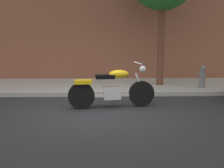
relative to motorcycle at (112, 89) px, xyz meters
name	(u,v)px	position (x,y,z in m)	size (l,w,h in m)	color
ground_plane	(97,111)	(-0.38, -0.37, -0.48)	(60.00, 60.00, 0.00)	#28282D
sidewalk	(100,86)	(-0.38, 2.83, -0.41)	(22.72, 3.05, 0.14)	#A9A9A9
motorcycle	(112,89)	(0.00, 0.00, 0.00)	(2.27, 0.70, 1.18)	black
fire_hydrant	(202,78)	(3.16, 2.05, -0.02)	(0.20, 0.20, 0.91)	slate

